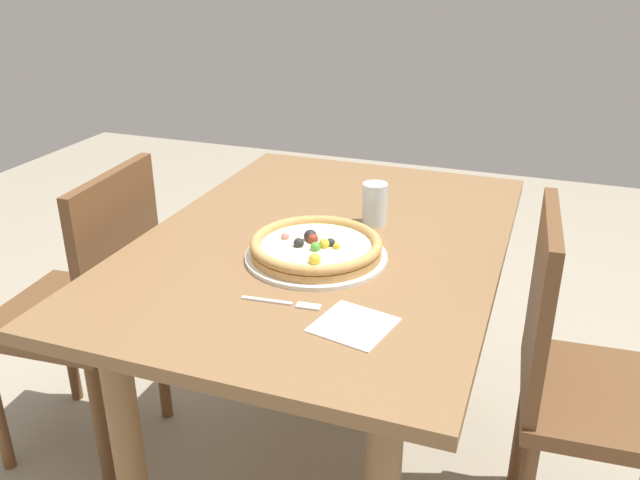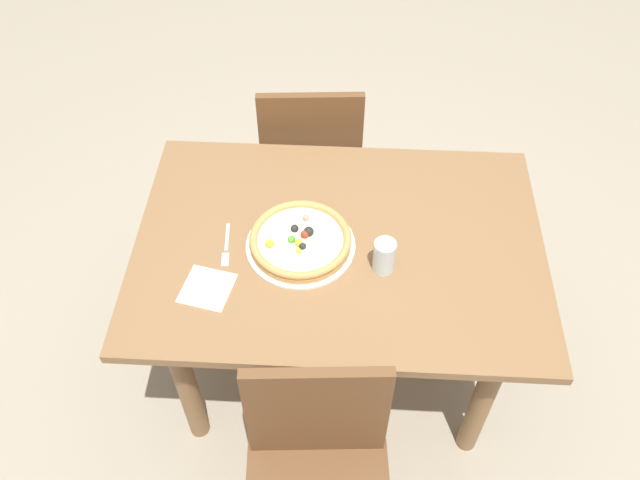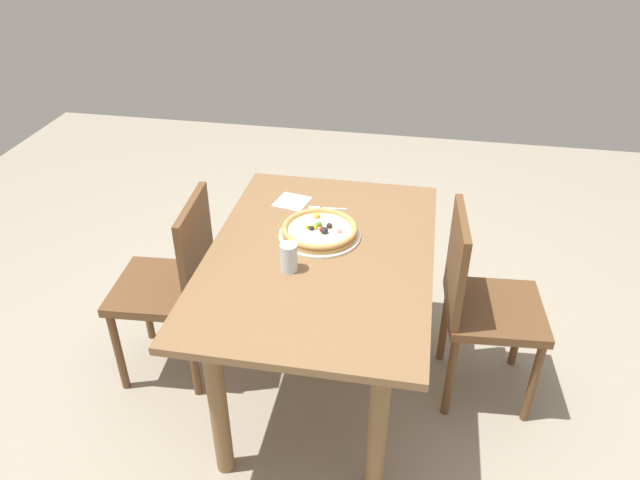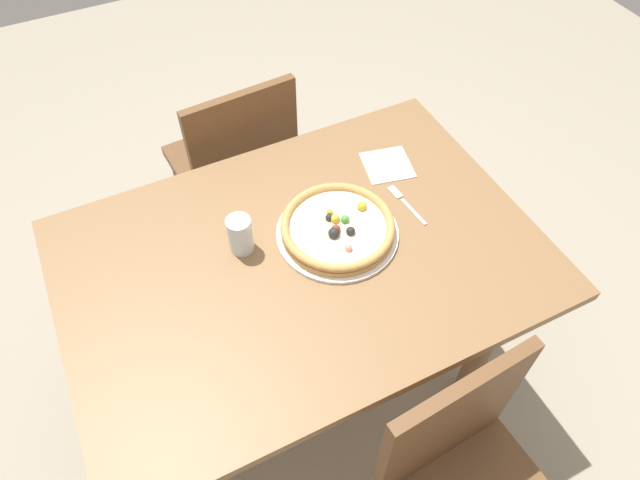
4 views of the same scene
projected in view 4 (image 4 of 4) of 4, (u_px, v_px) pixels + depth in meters
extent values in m
plane|color=#9E937F|center=(307.00, 377.00, 2.08)|extent=(6.00, 6.00, 0.00)
cube|color=olive|center=(302.00, 259.00, 1.51)|extent=(1.26, 0.88, 0.03)
cylinder|color=olive|center=(485.00, 343.00, 1.77)|extent=(0.07, 0.07, 0.71)
cylinder|color=olive|center=(132.00, 314.00, 1.83)|extent=(0.07, 0.07, 0.71)
cylinder|color=olive|center=(389.00, 216.00, 2.10)|extent=(0.07, 0.07, 0.71)
cylinder|color=brown|center=(470.00, 456.00, 1.69)|extent=(0.04, 0.04, 0.43)
cube|color=brown|center=(450.00, 422.00, 1.28)|extent=(0.38, 0.06, 0.42)
cylinder|color=brown|center=(184.00, 194.00, 2.36)|extent=(0.04, 0.04, 0.43)
cylinder|color=brown|center=(257.00, 166.00, 2.46)|extent=(0.04, 0.04, 0.43)
cylinder|color=brown|center=(216.00, 250.00, 2.17)|extent=(0.04, 0.04, 0.43)
cylinder|color=brown|center=(293.00, 217.00, 2.28)|extent=(0.04, 0.04, 0.43)
cube|color=brown|center=(230.00, 164.00, 2.13)|extent=(0.43, 0.43, 0.04)
cube|color=brown|center=(245.00, 147.00, 1.85)|extent=(0.38, 0.06, 0.42)
cylinder|color=white|center=(337.00, 233.00, 1.54)|extent=(0.34, 0.34, 0.01)
cylinder|color=tan|center=(338.00, 230.00, 1.53)|extent=(0.31, 0.31, 0.02)
cylinder|color=beige|center=(338.00, 227.00, 1.52)|extent=(0.27, 0.27, 0.01)
torus|color=tan|center=(338.00, 225.00, 1.51)|extent=(0.31, 0.31, 0.02)
sphere|color=#262626|center=(329.00, 218.00, 1.52)|extent=(0.02, 0.02, 0.02)
sphere|color=#262626|center=(335.00, 234.00, 1.48)|extent=(0.03, 0.03, 0.03)
sphere|color=#4C9E38|center=(345.00, 219.00, 1.52)|extent=(0.02, 0.02, 0.02)
sphere|color=#262626|center=(351.00, 231.00, 1.49)|extent=(0.02, 0.02, 0.02)
sphere|color=gold|center=(335.00, 219.00, 1.52)|extent=(0.02, 0.02, 0.02)
sphere|color=gold|center=(329.00, 212.00, 1.54)|extent=(0.02, 0.02, 0.02)
sphere|color=maroon|center=(336.00, 229.00, 1.50)|extent=(0.03, 0.03, 0.03)
sphere|color=gold|center=(362.00, 206.00, 1.55)|extent=(0.03, 0.03, 0.03)
sphere|color=#E58C7F|center=(349.00, 248.00, 1.46)|extent=(0.02, 0.02, 0.02)
cube|color=silver|center=(413.00, 211.00, 1.59)|extent=(0.02, 0.11, 0.00)
cube|color=silver|center=(395.00, 192.00, 1.64)|extent=(0.03, 0.05, 0.00)
cylinder|color=silver|center=(240.00, 235.00, 1.47)|extent=(0.07, 0.07, 0.11)
cube|color=white|center=(387.00, 165.00, 1.71)|extent=(0.17, 0.17, 0.00)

